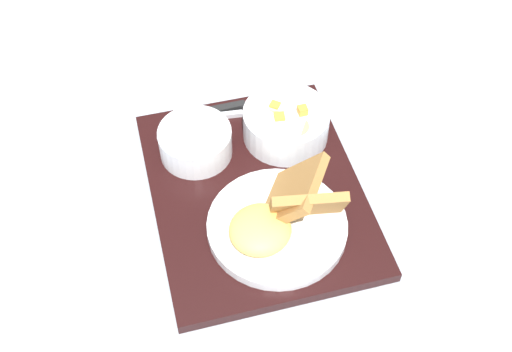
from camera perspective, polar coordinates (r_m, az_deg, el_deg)
The scene contains 7 objects.
ground_plane at distance 1.00m, azimuth 0.00°, elevation -1.75°, with size 4.00×4.00×0.00m, color #99A3AD.
serving_tray at distance 0.99m, azimuth 0.00°, elevation -1.43°, with size 0.41×0.34×0.02m.
bowl_salad at distance 1.03m, azimuth 2.67°, elevation 4.79°, with size 0.14×0.14×0.07m.
bowl_soup at distance 1.01m, azimuth -5.42°, elevation 3.16°, with size 0.12×0.12×0.05m.
plate_main at distance 0.92m, azimuth 2.04°, elevation -3.98°, with size 0.20×0.20×0.10m.
knife at distance 1.09m, azimuth -1.83°, elevation 6.13°, with size 0.02×0.19×0.01m.
spoon at distance 1.08m, azimuth -1.17°, elevation 5.61°, with size 0.04×0.14×0.01m.
Camera 1 is at (0.59, -0.12, 0.79)m, focal length 45.00 mm.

